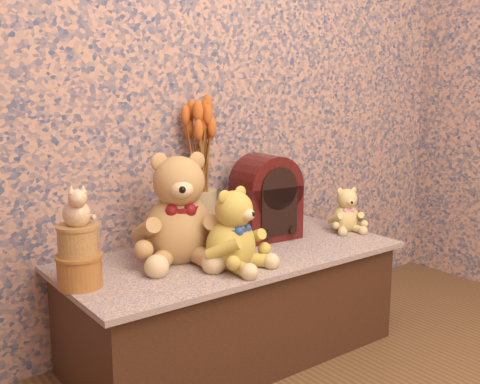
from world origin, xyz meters
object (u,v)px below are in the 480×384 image
(teddy_medium, at_px, (231,225))
(ceramic_vase, at_px, (201,216))
(biscuit_tin_lower, at_px, (80,271))
(cat_figurine, at_px, (76,204))
(teddy_small, at_px, (346,207))
(teddy_large, at_px, (179,202))
(cathedral_radio, at_px, (266,196))

(teddy_medium, xyz_separation_m, ceramic_vase, (0.09, 0.33, -0.04))
(biscuit_tin_lower, distance_m, cat_figurine, 0.21)
(biscuit_tin_lower, bearing_deg, teddy_small, -1.10)
(teddy_medium, distance_m, biscuit_tin_lower, 0.52)
(teddy_small, relative_size, ceramic_vase, 0.97)
(teddy_large, bearing_deg, cat_figurine, -147.43)
(teddy_large, distance_m, teddy_small, 0.79)
(ceramic_vase, xyz_separation_m, biscuit_tin_lower, (-0.58, -0.20, -0.05))
(cathedral_radio, xyz_separation_m, cat_figurine, (-0.82, -0.09, 0.09))
(ceramic_vase, bearing_deg, cat_figurine, -160.73)
(teddy_large, distance_m, cat_figurine, 0.40)
(teddy_small, bearing_deg, ceramic_vase, -176.26)
(teddy_large, relative_size, teddy_small, 2.07)
(teddy_large, distance_m, ceramic_vase, 0.26)
(cathedral_radio, distance_m, biscuit_tin_lower, 0.84)
(cathedral_radio, bearing_deg, teddy_medium, -142.04)
(ceramic_vase, height_order, cat_figurine, cat_figurine)
(teddy_medium, relative_size, ceramic_vase, 1.43)
(teddy_medium, height_order, cat_figurine, cat_figurine)
(teddy_large, bearing_deg, ceramic_vase, 62.71)
(teddy_small, xyz_separation_m, cat_figurine, (-1.17, 0.02, 0.16))
(teddy_small, relative_size, biscuit_tin_lower, 1.46)
(teddy_large, xyz_separation_m, teddy_medium, (0.10, -0.18, -0.06))
(cathedral_radio, bearing_deg, teddy_large, -170.24)
(teddy_large, distance_m, cathedral_radio, 0.43)
(cathedral_radio, bearing_deg, cat_figurine, -168.83)
(teddy_small, relative_size, cat_figurine, 1.50)
(teddy_medium, bearing_deg, cathedral_radio, 14.62)
(cathedral_radio, relative_size, cat_figurine, 2.55)
(biscuit_tin_lower, relative_size, cat_figurine, 1.03)
(cathedral_radio, bearing_deg, ceramic_vase, 159.90)
(cathedral_radio, relative_size, ceramic_vase, 1.64)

